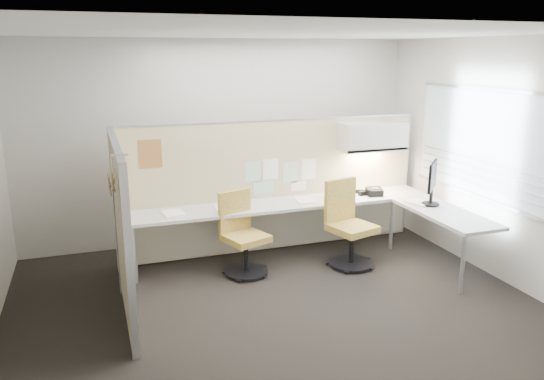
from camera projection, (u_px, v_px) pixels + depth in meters
name	position (u px, v px, depth m)	size (l,w,h in m)	color
floor	(274.00, 304.00, 5.70)	(5.50, 4.50, 0.01)	black
ceiling	(275.00, 32.00, 4.99)	(5.50, 4.50, 0.01)	white
wall_back	(221.00, 142.00, 7.40)	(5.50, 0.02, 2.80)	beige
wall_front	(395.00, 255.00, 3.29)	(5.50, 0.02, 2.80)	beige
wall_right	(495.00, 159.00, 6.22)	(0.02, 4.50, 2.80)	beige
window_pane	(495.00, 147.00, 6.17)	(0.01, 2.80, 1.30)	#A1AFBC
partition_back	(273.00, 186.00, 7.11)	(4.10, 0.06, 1.75)	#CCB78D
partition_left	(121.00, 227.00, 5.45)	(0.06, 2.20, 1.75)	#CCB78D
desk	(313.00, 213.00, 6.87)	(4.00, 2.07, 0.73)	beige
overhead_bin	(372.00, 136.00, 7.19)	(0.90, 0.36, 0.38)	beige
task_light_strip	(372.00, 152.00, 7.24)	(0.60, 0.06, 0.02)	#FFEABF
pinned_papers	(280.00, 175.00, 7.07)	(1.01, 0.00, 0.47)	#8CBF8C
poster	(150.00, 154.00, 6.43)	(0.28, 0.00, 0.35)	orange
chair_left	(242.00, 236.00, 6.39)	(0.59, 0.61, 0.99)	black
chair_right	(348.00, 227.00, 6.64)	(0.62, 0.63, 1.07)	black
monitor	(432.00, 181.00, 6.66)	(0.39, 0.41, 0.56)	black
phone	(374.00, 192.00, 7.19)	(0.24, 0.23, 0.12)	black
stapler	(360.00, 191.00, 7.31)	(0.14, 0.04, 0.05)	black
tape_dispenser	(362.00, 193.00, 7.19)	(0.10, 0.06, 0.06)	black
coat_hook	(113.00, 195.00, 4.56)	(0.18, 0.41, 1.25)	silver
paper_stack_0	(173.00, 214.00, 6.33)	(0.23, 0.30, 0.03)	white
paper_stack_1	(225.00, 208.00, 6.60)	(0.23, 0.30, 0.02)	white
paper_stack_2	(305.00, 200.00, 6.95)	(0.23, 0.30, 0.01)	white
paper_stack_3	(339.00, 196.00, 7.11)	(0.23, 0.30, 0.03)	white
paper_stack_4	(418.00, 203.00, 6.82)	(0.23, 0.30, 0.02)	white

